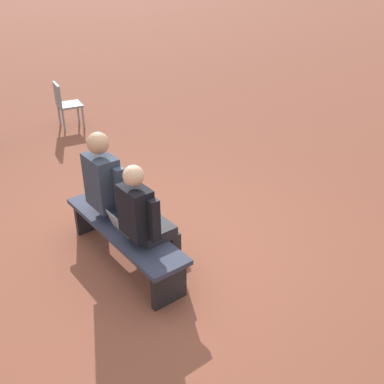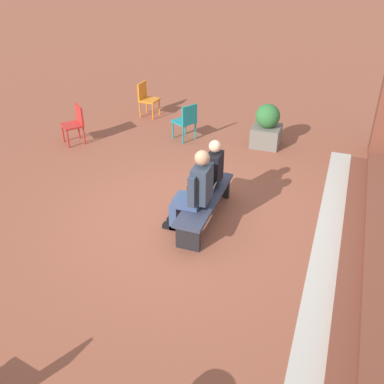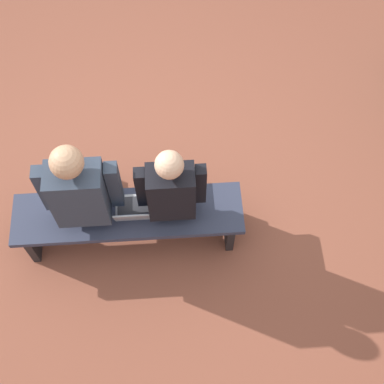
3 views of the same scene
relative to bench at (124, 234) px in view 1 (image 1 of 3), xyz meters
The scene contains 6 objects.
ground_plane 0.51m from the bench, 89.24° to the right, with size 60.00×60.00×0.00m, color brown.
bench is the anchor object (origin of this frame).
person_student 0.49m from the bench, 169.48° to the right, with size 0.51×0.65×1.29m.
person_adult 0.50m from the bench, 13.30° to the right, with size 0.58×0.74×1.41m.
laptop 0.16m from the bench, 169.25° to the left, with size 0.32×0.29×0.21m.
plastic_chair_far_left 4.41m from the bench, 16.57° to the right, with size 0.49×0.49×0.84m.
Camera 1 is at (-3.52, 2.22, 3.02)m, focal length 42.00 mm.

